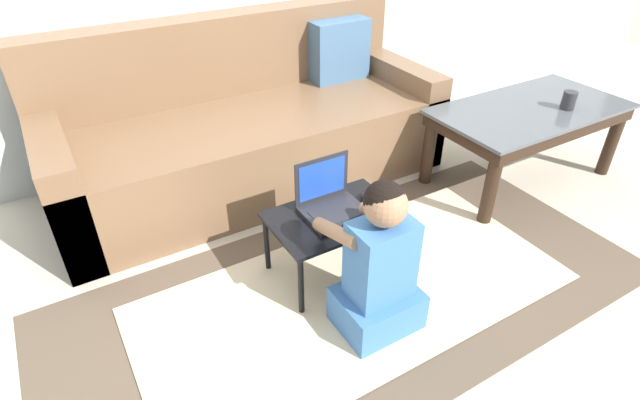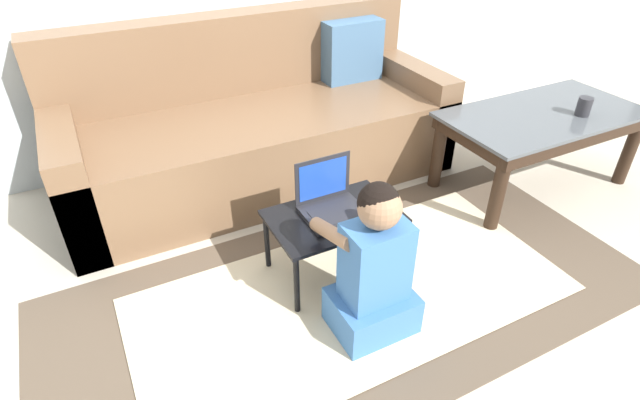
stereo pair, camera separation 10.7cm
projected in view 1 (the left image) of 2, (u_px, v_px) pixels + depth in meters
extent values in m
plane|color=beige|center=(317.00, 275.00, 2.27)|extent=(16.00, 16.00, 0.00)
cube|color=brown|center=(355.00, 293.00, 2.17)|extent=(2.58, 1.21, 0.01)
cube|color=beige|center=(355.00, 292.00, 2.16)|extent=(1.86, 0.87, 0.00)
cube|color=brown|center=(252.00, 147.00, 2.84)|extent=(2.14, 0.86, 0.44)
cube|color=brown|center=(222.00, 55.00, 2.83)|extent=(2.14, 0.19, 0.44)
cube|color=brown|center=(61.00, 185.00, 2.39)|extent=(0.16, 0.86, 0.56)
cube|color=brown|center=(392.00, 102.00, 3.23)|extent=(0.16, 0.86, 0.56)
cube|color=#426689|center=(340.00, 51.00, 3.03)|extent=(0.36, 0.14, 0.36)
cube|color=#4C5156|center=(531.00, 109.00, 2.74)|extent=(1.10, 0.58, 0.02)
cube|color=black|center=(529.00, 116.00, 2.77)|extent=(1.06, 0.55, 0.07)
cylinder|color=black|center=(491.00, 187.00, 2.49)|extent=(0.07, 0.07, 0.43)
cylinder|color=black|center=(612.00, 141.00, 2.91)|extent=(0.07, 0.07, 0.43)
cylinder|color=black|center=(429.00, 149.00, 2.82)|extent=(0.07, 0.07, 0.43)
cylinder|color=black|center=(546.00, 112.00, 3.25)|extent=(0.07, 0.07, 0.43)
cube|color=black|center=(334.00, 216.00, 2.13)|extent=(0.55, 0.36, 0.02)
cylinder|color=black|center=(301.00, 286.00, 2.00)|extent=(0.02, 0.02, 0.30)
cylinder|color=black|center=(401.00, 246.00, 2.21)|extent=(0.02, 0.02, 0.30)
cylinder|color=black|center=(267.00, 244.00, 2.22)|extent=(0.02, 0.02, 0.30)
cylinder|color=black|center=(360.00, 210.00, 2.44)|extent=(0.02, 0.02, 0.30)
cube|color=#232328|center=(334.00, 213.00, 2.12)|extent=(0.26, 0.22, 0.02)
cube|color=#28282D|center=(337.00, 213.00, 2.10)|extent=(0.21, 0.13, 0.00)
cube|color=#232328|center=(322.00, 179.00, 2.13)|extent=(0.26, 0.01, 0.21)
cube|color=#1E47B7|center=(322.00, 179.00, 2.13)|extent=(0.22, 0.00, 0.17)
ellipsoid|color=black|center=(370.00, 198.00, 2.20)|extent=(0.07, 0.10, 0.03)
cube|color=#3D70B2|center=(377.00, 308.00, 1.98)|extent=(0.31, 0.25, 0.17)
cube|color=#3D70B2|center=(381.00, 260.00, 1.84)|extent=(0.24, 0.16, 0.33)
sphere|color=#9E7556|center=(386.00, 206.00, 1.71)|extent=(0.16, 0.16, 0.16)
sphere|color=black|center=(384.00, 201.00, 1.70)|extent=(0.15, 0.15, 0.15)
cylinder|color=#9E7556|center=(337.00, 233.00, 1.85)|extent=(0.06, 0.29, 0.14)
cylinder|color=#9E7556|center=(385.00, 215.00, 1.94)|extent=(0.06, 0.29, 0.14)
cylinder|color=#2D2D33|center=(569.00, 100.00, 2.69)|extent=(0.07, 0.07, 0.10)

